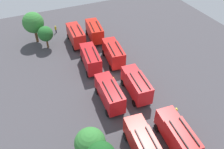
{
  "coord_description": "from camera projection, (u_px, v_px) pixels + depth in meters",
  "views": [
    {
      "loc": [
        -27.26,
        12.0,
        26.43
      ],
      "look_at": [
        0.0,
        0.0,
        1.4
      ],
      "focal_mm": 36.77,
      "sensor_mm": 36.0,
      "label": 1
    }
  ],
  "objects": [
    {
      "name": "ground_plane",
      "position": [
        112.0,
        81.0,
        39.81
      ],
      "size": [
        65.66,
        65.66,
        0.0
      ],
      "primitive_type": "plane",
      "color": "#423F44"
    },
    {
      "name": "fire_truck_0",
      "position": [
        177.0,
        134.0,
        28.82
      ],
      "size": [
        7.38,
        3.26,
        3.88
      ],
      "rotation": [
        0.0,
        0.0,
        -0.09
      ],
      "color": "red",
      "rests_on": "ground"
    },
    {
      "name": "fire_truck_1",
      "position": [
        136.0,
        84.0,
        35.91
      ],
      "size": [
        7.37,
        3.23,
        3.88
      ],
      "rotation": [
        0.0,
        0.0,
        -0.08
      ],
      "color": "red",
      "rests_on": "ground"
    },
    {
      "name": "fire_truck_2",
      "position": [
        113.0,
        53.0,
        42.57
      ],
      "size": [
        7.44,
        3.43,
        3.88
      ],
      "rotation": [
        0.0,
        0.0,
        -0.12
      ],
      "color": "red",
      "rests_on": "ground"
    },
    {
      "name": "fire_truck_3",
      "position": [
        94.0,
        31.0,
        48.83
      ],
      "size": [
        7.45,
        3.47,
        3.88
      ],
      "rotation": [
        0.0,
        0.0,
        -0.12
      ],
      "color": "red",
      "rests_on": "ground"
    },
    {
      "name": "fire_truck_4",
      "position": [
        143.0,
        144.0,
        27.77
      ],
      "size": [
        7.4,
        3.3,
        3.88
      ],
      "rotation": [
        0.0,
        0.0,
        -0.09
      ],
      "color": "red",
      "rests_on": "ground"
    },
    {
      "name": "fire_truck_5",
      "position": [
        109.0,
        93.0,
        34.44
      ],
      "size": [
        7.31,
        3.04,
        3.88
      ],
      "rotation": [
        0.0,
        0.0,
        -0.05
      ],
      "color": "red",
      "rests_on": "ground"
    },
    {
      "name": "fire_truck_6",
      "position": [
        91.0,
        58.0,
        41.19
      ],
      "size": [
        7.42,
        3.37,
        3.88
      ],
      "rotation": [
        0.0,
        0.0,
        -0.11
      ],
      "color": "red",
      "rests_on": "ground"
    },
    {
      "name": "fire_truck_7",
      "position": [
        76.0,
        35.0,
        47.52
      ],
      "size": [
        7.3,
        3.01,
        3.88
      ],
      "rotation": [
        0.0,
        0.0,
        -0.04
      ],
      "color": "red",
      "rests_on": "ground"
    },
    {
      "name": "firefighter_1",
      "position": [
        56.0,
        29.0,
        51.92
      ],
      "size": [
        0.48,
        0.44,
        1.66
      ],
      "rotation": [
        0.0,
        0.0,
        0.95
      ],
      "color": "black",
      "rests_on": "ground"
    },
    {
      "name": "firefighter_2",
      "position": [
        113.0,
        81.0,
        38.15
      ],
      "size": [
        0.48,
        0.37,
        1.79
      ],
      "rotation": [
        0.0,
        0.0,
        1.91
      ],
      "color": "black",
      "rests_on": "ground"
    },
    {
      "name": "firefighter_3",
      "position": [
        176.0,
        112.0,
        33.29
      ],
      "size": [
        0.39,
        0.48,
        1.6
      ],
      "rotation": [
        0.0,
        0.0,
        5.87
      ],
      "color": "black",
      "rests_on": "ground"
    },
    {
      "name": "tree_1",
      "position": [
        90.0,
        143.0,
        25.96
      ],
      "size": [
        3.62,
        3.62,
        5.61
      ],
      "color": "brown",
      "rests_on": "ground"
    },
    {
      "name": "tree_2",
      "position": [
        45.0,
        34.0,
        45.78
      ],
      "size": [
        3.07,
        3.07,
        4.75
      ],
      "color": "brown",
      "rests_on": "ground"
    },
    {
      "name": "tree_3",
      "position": [
        33.0,
        23.0,
        46.71
      ],
      "size": [
        4.29,
        4.29,
        6.65
      ],
      "color": "brown",
      "rests_on": "ground"
    },
    {
      "name": "traffic_cone_0",
      "position": [
        126.0,
        123.0,
        32.35
      ],
      "size": [
        0.45,
        0.45,
        0.64
      ],
      "primitive_type": "cone",
      "color": "#F2600C",
      "rests_on": "ground"
    },
    {
      "name": "traffic_cone_1",
      "position": [
        113.0,
        78.0,
        39.88
      ],
      "size": [
        0.48,
        0.48,
        0.69
      ],
      "primitive_type": "cone",
      "color": "#F2600C",
      "rests_on": "ground"
    }
  ]
}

